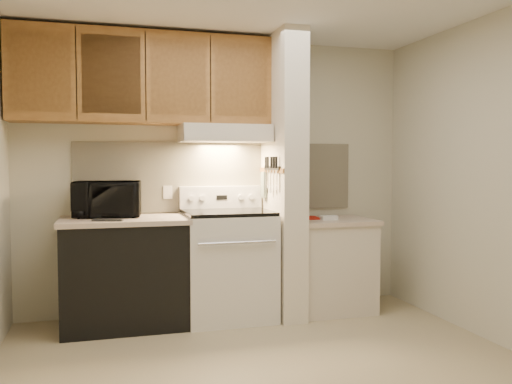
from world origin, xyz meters
name	(u,v)px	position (x,y,z in m)	size (l,w,h in m)	color
floor	(266,365)	(0.00, 0.00, 0.00)	(3.60, 3.60, 0.00)	tan
wall_back	(219,175)	(0.00, 1.50, 1.25)	(3.60, 0.02, 2.50)	beige
wall_right	(495,178)	(1.80, 0.00, 1.25)	(0.02, 3.00, 2.50)	beige
backsplash	(220,177)	(0.00, 1.49, 1.24)	(2.60, 0.02, 0.63)	beige
range_body	(228,266)	(0.00, 1.16, 0.46)	(0.76, 0.65, 0.92)	silver
oven_window	(236,269)	(0.00, 0.84, 0.50)	(0.50, 0.01, 0.30)	black
oven_handle	(238,243)	(0.00, 0.80, 0.72)	(0.02, 0.02, 0.65)	silver
cooktop	(228,212)	(0.00, 1.16, 0.94)	(0.74, 0.64, 0.03)	black
range_backguard	(221,197)	(0.00, 1.44, 1.05)	(0.76, 0.08, 0.20)	silver
range_display	(222,197)	(0.00, 1.40, 1.05)	(0.10, 0.01, 0.04)	black
range_knob_left_outer	(191,198)	(-0.28, 1.40, 1.05)	(0.05, 0.05, 0.02)	silver
range_knob_left_inner	(202,198)	(-0.18, 1.40, 1.05)	(0.05, 0.05, 0.02)	silver
range_knob_right_inner	(241,197)	(0.18, 1.40, 1.05)	(0.05, 0.05, 0.02)	silver
range_knob_right_outer	(251,197)	(0.28, 1.40, 1.05)	(0.05, 0.05, 0.02)	silver
dishwasher_front	(125,275)	(-0.88, 1.17, 0.43)	(1.00, 0.63, 0.87)	black
left_countertop	(124,220)	(-0.88, 1.17, 0.89)	(1.04, 0.67, 0.04)	#C6AE99
spoon_rest	(108,220)	(-1.01, 0.97, 0.92)	(0.23, 0.07, 0.02)	black
teal_jar	(118,210)	(-0.92, 1.39, 0.95)	(0.08, 0.08, 0.09)	#28685C
outlet	(168,192)	(-0.48, 1.48, 1.10)	(0.08, 0.01, 0.12)	beige
microwave	(107,199)	(-1.01, 1.31, 1.06)	(0.54, 0.37, 0.30)	black
partition_pillar	(283,176)	(0.51, 1.15, 1.25)	(0.22, 0.70, 2.50)	silver
pillar_trim	(271,170)	(0.39, 1.15, 1.30)	(0.01, 0.70, 0.04)	#99652F
knife_strip	(272,168)	(0.39, 1.10, 1.32)	(0.02, 0.42, 0.04)	black
knife_blade_a	(276,180)	(0.38, 0.94, 1.22)	(0.01, 0.04, 0.16)	silver
knife_handle_a	(276,162)	(0.38, 0.95, 1.37)	(0.02, 0.02, 0.10)	black
knife_blade_b	(273,181)	(0.38, 1.02, 1.21)	(0.01, 0.04, 0.18)	silver
knife_handle_b	(274,162)	(0.38, 1.01, 1.37)	(0.02, 0.02, 0.10)	black
knife_blade_c	(270,182)	(0.38, 1.11, 1.20)	(0.01, 0.04, 0.20)	silver
knife_handle_c	(271,162)	(0.38, 1.09, 1.37)	(0.02, 0.02, 0.10)	black
knife_blade_d	(268,179)	(0.38, 1.19, 1.22)	(0.01, 0.04, 0.16)	silver
knife_handle_d	(268,162)	(0.38, 1.19, 1.37)	(0.02, 0.02, 0.10)	black
knife_blade_e	(265,180)	(0.38, 1.27, 1.21)	(0.01, 0.04, 0.18)	silver
knife_handle_e	(266,162)	(0.38, 1.25, 1.37)	(0.02, 0.02, 0.10)	black
oven_mitt	(264,185)	(0.38, 1.32, 1.16)	(0.03, 0.10, 0.23)	slate
right_cab_base	(330,267)	(0.97, 1.15, 0.40)	(0.70, 0.60, 0.81)	beige
right_countertop	(331,221)	(0.97, 1.15, 0.83)	(0.74, 0.64, 0.04)	#C6AE99
red_folder	(308,218)	(0.79, 1.25, 0.85)	(0.20, 0.27, 0.01)	#AC170B
white_box	(329,218)	(0.92, 1.07, 0.87)	(0.14, 0.10, 0.04)	white
range_hood	(224,134)	(0.00, 1.28, 1.62)	(0.78, 0.44, 0.15)	beige
hood_lip	(230,138)	(0.00, 1.07, 1.58)	(0.78, 0.04, 0.06)	beige
upper_cabinets	(144,79)	(-0.69, 1.32, 2.08)	(2.18, 0.33, 0.77)	#99652F
cab_door_a	(40,71)	(-1.51, 1.17, 2.08)	(0.46, 0.01, 0.63)	#99652F
cab_gap_a	(76,73)	(-1.23, 1.16, 2.08)	(0.01, 0.01, 0.73)	black
cab_door_b	(112,74)	(-0.96, 1.17, 2.08)	(0.46, 0.01, 0.63)	#99652F
cab_gap_b	(146,76)	(-0.69, 1.16, 2.08)	(0.01, 0.01, 0.73)	black
cab_door_c	(179,77)	(-0.42, 1.17, 2.08)	(0.46, 0.01, 0.63)	#99652F
cab_gap_c	(210,79)	(-0.14, 1.16, 2.08)	(0.01, 0.01, 0.73)	black
cab_door_d	(241,80)	(0.13, 1.17, 2.08)	(0.46, 0.01, 0.63)	#99652F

